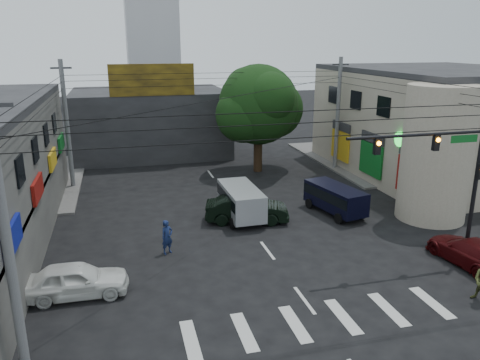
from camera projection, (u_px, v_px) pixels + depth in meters
name	position (u px, v px, depth m)	size (l,w,h in m)	color
ground	(280.00, 268.00, 22.19)	(160.00, 160.00, 0.00)	black
sidewalk_far_right	(399.00, 157.00, 43.25)	(16.00, 16.00, 0.15)	#514F4C
building_right	(440.00, 124.00, 37.50)	(14.00, 18.00, 8.00)	gray
corner_column	(436.00, 154.00, 27.45)	(4.00, 4.00, 8.00)	gray
building_far	(150.00, 122.00, 44.49)	(14.00, 10.00, 6.00)	#232326
billboard	(152.00, 80.00, 38.73)	(7.00, 0.30, 2.60)	olive
street_tree	(258.00, 105.00, 37.39)	(6.40, 6.40, 8.70)	black
traffic_gantry	(449.00, 164.00, 21.80)	(7.10, 0.35, 7.20)	black
utility_pole_near_left	(6.00, 238.00, 14.16)	(0.32, 0.32, 9.20)	#59595B
utility_pole_far_left	(67.00, 126.00, 33.18)	(0.32, 0.32, 9.20)	#59595B
utility_pole_far_right	(338.00, 115.00, 38.29)	(0.32, 0.32, 9.20)	#59595B
dark_sedan	(247.00, 209.00, 27.72)	(5.16, 2.85, 1.61)	black
white_compact	(75.00, 280.00, 19.56)	(4.39, 1.86, 1.48)	white
maroon_sedan	(471.00, 252.00, 22.33)	(2.29, 4.79, 1.35)	#41090B
silver_minivan	(241.00, 203.00, 28.24)	(1.96, 4.53, 1.94)	#A3A6AB
navy_van	(335.00, 200.00, 29.01)	(2.56, 4.67, 1.77)	black
traffic_officer	(167.00, 237.00, 23.51)	(0.77, 0.68, 1.77)	#15224B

